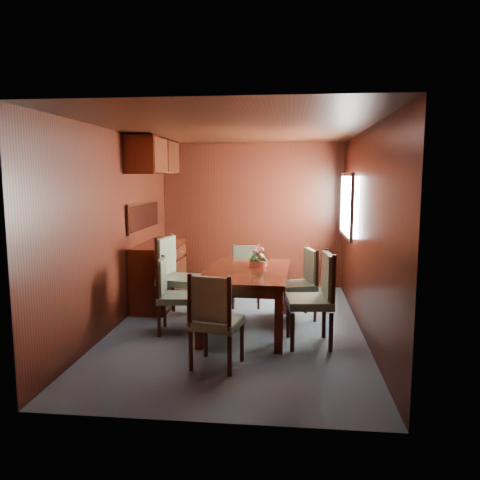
# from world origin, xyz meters

# --- Properties ---
(ground) EXTENTS (4.50, 4.50, 0.00)m
(ground) POSITION_xyz_m (0.00, 0.00, 0.00)
(ground) COLOR #3B4851
(ground) RESTS_ON ground
(room_shell) EXTENTS (3.06, 4.52, 2.41)m
(room_shell) POSITION_xyz_m (-0.10, 0.33, 1.63)
(room_shell) COLOR black
(room_shell) RESTS_ON ground
(sideboard) EXTENTS (0.48, 1.40, 0.90)m
(sideboard) POSITION_xyz_m (-1.25, 1.00, 0.45)
(sideboard) COLOR black
(sideboard) RESTS_ON ground
(dining_table) EXTENTS (1.05, 1.61, 0.74)m
(dining_table) POSITION_xyz_m (0.13, -0.04, 0.63)
(dining_table) COLOR black
(dining_table) RESTS_ON ground
(chair_left_near) EXTENTS (0.45, 0.46, 0.90)m
(chair_left_near) POSITION_xyz_m (-0.77, -0.24, 0.50)
(chair_left_near) COLOR black
(chair_left_near) RESTS_ON ground
(chair_left_far) EXTENTS (0.58, 0.60, 1.08)m
(chair_left_far) POSITION_xyz_m (-0.87, 0.38, 0.60)
(chair_left_far) COLOR black
(chair_left_far) RESTS_ON ground
(chair_right_near) EXTENTS (0.52, 0.54, 1.05)m
(chair_right_near) POSITION_xyz_m (0.93, -0.48, 0.58)
(chair_right_near) COLOR black
(chair_right_near) RESTS_ON ground
(chair_right_far) EXTENTS (0.53, 0.54, 0.93)m
(chair_right_far) POSITION_xyz_m (0.80, 0.50, 0.52)
(chair_right_far) COLOR black
(chair_right_far) RESTS_ON ground
(chair_head) EXTENTS (0.53, 0.52, 0.95)m
(chair_head) POSITION_xyz_m (-0.09, -1.25, 0.53)
(chair_head) COLOR black
(chair_head) RESTS_ON ground
(chair_foot) EXTENTS (0.44, 0.43, 0.87)m
(chair_foot) POSITION_xyz_m (0.01, 1.06, 0.48)
(chair_foot) COLOR black
(chair_foot) RESTS_ON ground
(flower_centerpiece) EXTENTS (0.24, 0.24, 0.24)m
(flower_centerpiece) POSITION_xyz_m (0.23, 0.23, 0.85)
(flower_centerpiece) COLOR #C9593D
(flower_centerpiece) RESTS_ON dining_table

